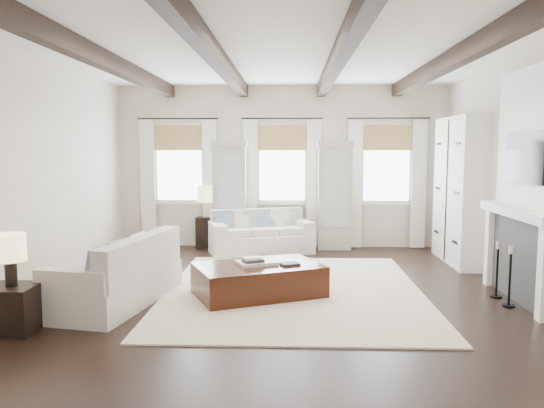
{
  "coord_description": "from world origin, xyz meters",
  "views": [
    {
      "loc": [
        0.17,
        -6.81,
        1.97
      ],
      "look_at": [
        -0.11,
        0.97,
        1.15
      ],
      "focal_mm": 35.0,
      "sensor_mm": 36.0,
      "label": 1
    }
  ],
  "objects_px": {
    "ottoman": "(258,280)",
    "side_table_back": "(207,232)",
    "side_table_front": "(13,309)",
    "sofa_back": "(261,235)",
    "sofa_left": "(121,277)"
  },
  "relations": [
    {
      "from": "ottoman",
      "to": "side_table_back",
      "type": "distance_m",
      "value": 3.75
    },
    {
      "from": "ottoman",
      "to": "side_table_front",
      "type": "relative_size",
      "value": 3.22
    },
    {
      "from": "sofa_back",
      "to": "ottoman",
      "type": "relative_size",
      "value": 1.27
    },
    {
      "from": "side_table_back",
      "to": "ottoman",
      "type": "bearing_deg",
      "value": -70.53
    },
    {
      "from": "sofa_back",
      "to": "sofa_left",
      "type": "distance_m",
      "value": 3.76
    },
    {
      "from": "side_table_back",
      "to": "sofa_back",
      "type": "bearing_deg",
      "value": -26.42
    },
    {
      "from": "sofa_back",
      "to": "ottoman",
      "type": "xyz_separation_m",
      "value": [
        0.14,
        -2.99,
        -0.12
      ]
    },
    {
      "from": "sofa_left",
      "to": "side_table_front",
      "type": "height_order",
      "value": "sofa_left"
    },
    {
      "from": "sofa_back",
      "to": "side_table_back",
      "type": "relative_size",
      "value": 3.39
    },
    {
      "from": "sofa_back",
      "to": "side_table_back",
      "type": "distance_m",
      "value": 1.24
    },
    {
      "from": "sofa_back",
      "to": "ottoman",
      "type": "bearing_deg",
      "value": -87.27
    },
    {
      "from": "sofa_left",
      "to": "ottoman",
      "type": "bearing_deg",
      "value": 13.67
    },
    {
      "from": "side_table_front",
      "to": "ottoman",
      "type": "bearing_deg",
      "value": 30.04
    },
    {
      "from": "sofa_back",
      "to": "side_table_back",
      "type": "height_order",
      "value": "sofa_back"
    },
    {
      "from": "sofa_back",
      "to": "sofa_left",
      "type": "bearing_deg",
      "value": -114.9
    }
  ]
}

